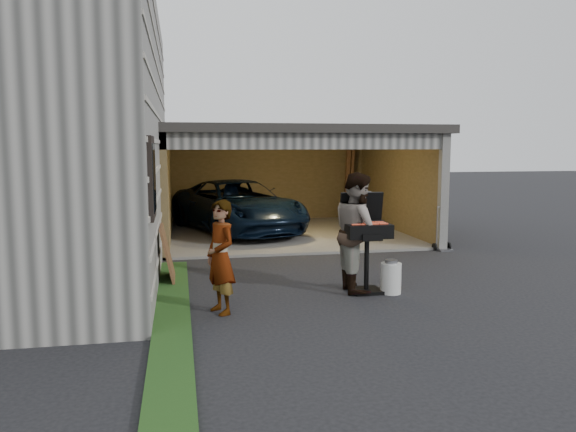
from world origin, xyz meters
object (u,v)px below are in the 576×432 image
(minivan, at_px, (237,208))
(woman, at_px, (221,257))
(propane_tank, at_px, (391,278))
(hand_truck, at_px, (443,242))
(man, at_px, (358,232))
(bbq_grill, at_px, (366,234))
(plywood_panel, at_px, (168,254))

(minivan, height_order, woman, woman)
(woman, relative_size, propane_tank, 3.26)
(propane_tank, height_order, hand_truck, hand_truck)
(woman, height_order, hand_truck, woman)
(woman, xyz_separation_m, man, (2.35, 0.87, 0.17))
(bbq_grill, relative_size, hand_truck, 1.59)
(minivan, bearing_deg, propane_tank, -92.84)
(man, relative_size, bbq_grill, 1.21)
(woman, relative_size, bbq_grill, 1.00)
(bbq_grill, xyz_separation_m, hand_truck, (2.99, 3.23, -0.78))
(woman, distance_m, propane_tank, 2.94)
(woman, height_order, plywood_panel, woman)
(plywood_panel, bearing_deg, man, -20.61)
(minivan, height_order, man, man)
(man, bearing_deg, hand_truck, -42.89)
(woman, bearing_deg, hand_truck, 101.67)
(man, height_order, plywood_panel, man)
(plywood_panel, bearing_deg, woman, -68.95)
(woman, height_order, propane_tank, woman)
(minivan, xyz_separation_m, plywood_panel, (-1.80, -5.35, -0.20))
(hand_truck, bearing_deg, propane_tank, -136.48)
(plywood_panel, height_order, hand_truck, hand_truck)
(woman, distance_m, plywood_panel, 2.22)
(propane_tank, bearing_deg, man, 146.99)
(minivan, bearing_deg, hand_truck, -55.49)
(minivan, relative_size, man, 2.57)
(man, distance_m, propane_tank, 0.93)
(plywood_panel, bearing_deg, bbq_grill, -22.05)
(minivan, xyz_separation_m, hand_truck, (4.43, -3.43, -0.51))
(plywood_panel, bearing_deg, hand_truck, 17.09)
(woman, relative_size, man, 0.83)
(man, xyz_separation_m, propane_tank, (0.48, -0.31, -0.74))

